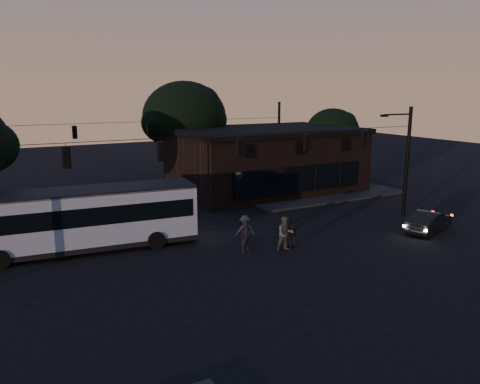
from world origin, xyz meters
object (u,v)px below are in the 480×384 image
pedestrian_a (246,236)px  pedestrian_d (245,230)px  pedestrian_c (293,233)px  bus (84,216)px  pedestrian_b (285,233)px  building (265,159)px  car (429,221)px

pedestrian_a → pedestrian_d: bearing=50.7°
pedestrian_c → pedestrian_d: 2.68m
bus → pedestrian_b: size_ratio=6.38×
building → pedestrian_c: building is taller
bus → pedestrian_a: bearing=-25.4°
pedestrian_c → pedestrian_d: size_ratio=0.97×
building → pedestrian_b: bearing=-117.6°
pedestrian_a → bus: bearing=136.2°
building → car: bearing=-81.4°
pedestrian_b → building: bearing=78.0°
pedestrian_b → pedestrian_d: pedestrian_b is taller
building → car: building is taller
building → pedestrian_d: (-8.88, -12.33, -1.85)m
pedestrian_c → pedestrian_b: bearing=25.0°
pedestrian_b → pedestrian_c: pedestrian_b is taller
pedestrian_c → pedestrian_d: (-2.13, 1.62, 0.02)m
car → pedestrian_a: 11.92m
building → pedestrian_d: building is taller
car → pedestrian_d: 11.66m
pedestrian_b → pedestrian_c: 0.70m
bus → pedestrian_c: bearing=-21.0°
building → pedestrian_a: (-9.39, -13.37, -1.81)m
bus → pedestrian_c: (10.14, -5.04, -1.06)m
car → pedestrian_c: (-9.08, 1.56, 0.17)m
building → pedestrian_a: building is taller
building → pedestrian_b: 16.08m
building → bus: building is taller
building → bus: (-16.89, -8.91, -0.82)m
pedestrian_b → pedestrian_d: bearing=144.2°
car → pedestrian_b: bearing=64.4°
bus → pedestrian_d: (8.01, -3.42, -1.03)m
pedestrian_a → pedestrian_b: (1.99, -0.80, 0.05)m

